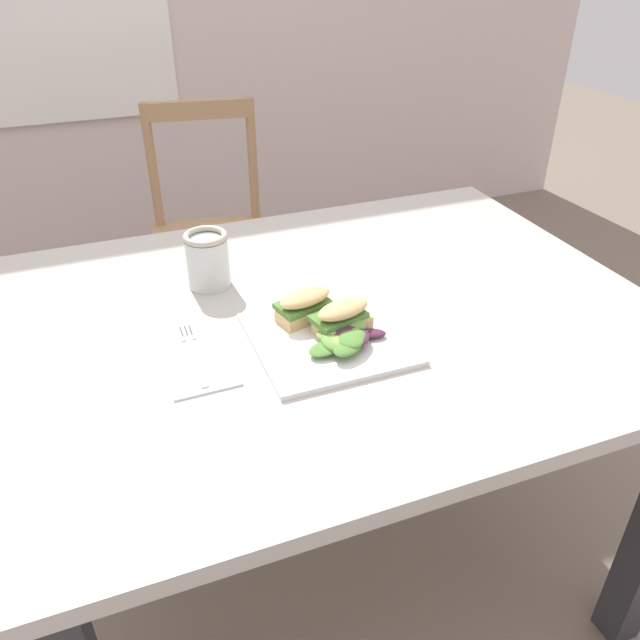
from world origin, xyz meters
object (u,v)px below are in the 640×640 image
object	(u,v)px
plate_lunch	(328,339)
sandwich_half_back	(305,305)
chair_wooden_far	(212,237)
sandwich_half_front	(340,317)
mason_jar_iced_tea	(208,262)
dining_table	(333,362)
fork_on_napkin	(192,349)

from	to	relation	value
plate_lunch	sandwich_half_back	size ratio (longest dim) A/B	2.32
chair_wooden_far	sandwich_half_front	bearing A→B (deg)	-90.03
plate_lunch	sandwich_half_back	xyz separation A→B (m)	(-0.02, 0.07, 0.03)
sandwich_half_back	mason_jar_iced_tea	world-z (taller)	mason_jar_iced_tea
dining_table	mason_jar_iced_tea	size ratio (longest dim) A/B	10.66
dining_table	sandwich_half_front	world-z (taller)	sandwich_half_front
plate_lunch	chair_wooden_far	bearing A→B (deg)	88.70
sandwich_half_front	chair_wooden_far	bearing A→B (deg)	89.97
sandwich_half_back	mason_jar_iced_tea	size ratio (longest dim) A/B	0.98
dining_table	plate_lunch	world-z (taller)	plate_lunch
chair_wooden_far	sandwich_half_front	distance (m)	1.17
sandwich_half_back	fork_on_napkin	bearing A→B (deg)	-175.10
sandwich_half_back	mason_jar_iced_tea	bearing A→B (deg)	122.39
dining_table	plate_lunch	size ratio (longest dim) A/B	4.69
sandwich_half_back	fork_on_napkin	world-z (taller)	sandwich_half_back
plate_lunch	fork_on_napkin	world-z (taller)	plate_lunch
plate_lunch	sandwich_half_back	world-z (taller)	sandwich_half_back
sandwich_half_front	plate_lunch	bearing A→B (deg)	-159.74
chair_wooden_far	plate_lunch	bearing A→B (deg)	-91.30
fork_on_napkin	mason_jar_iced_tea	bearing A→B (deg)	69.97
dining_table	sandwich_half_back	world-z (taller)	sandwich_half_back
plate_lunch	sandwich_half_front	size ratio (longest dim) A/B	2.32
sandwich_half_back	fork_on_napkin	size ratio (longest dim) A/B	0.60
mason_jar_iced_tea	sandwich_half_back	bearing A→B (deg)	-57.61
plate_lunch	mason_jar_iced_tea	bearing A→B (deg)	118.27
sandwich_half_back	fork_on_napkin	distance (m)	0.21
sandwich_half_front	sandwich_half_back	world-z (taller)	same
chair_wooden_far	sandwich_half_front	world-z (taller)	chair_wooden_far
dining_table	fork_on_napkin	world-z (taller)	fork_on_napkin
dining_table	fork_on_napkin	xyz separation A→B (m)	(-0.28, -0.04, 0.13)
chair_wooden_far	mason_jar_iced_tea	distance (m)	0.94
chair_wooden_far	mason_jar_iced_tea	size ratio (longest dim) A/B	7.68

